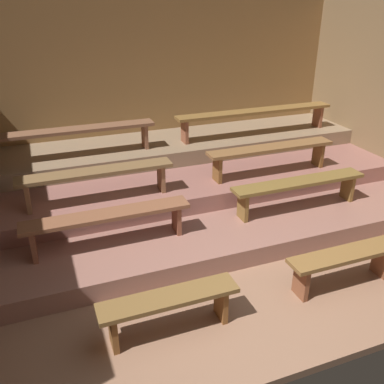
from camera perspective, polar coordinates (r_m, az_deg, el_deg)
The scene contains 13 objects.
ground at distance 5.54m, azimuth 0.70°, elevation -4.84°, with size 7.06×4.98×0.08m, color #8E664D.
wall_back at distance 6.94m, azimuth -5.87°, elevation 13.79°, with size 7.06×0.06×2.74m, color olive.
platform_lower at distance 5.88m, azimuth -1.09°, elevation -1.24°, with size 6.26×3.18×0.23m, color #936457.
platform_middle at distance 6.20m, azimuth -2.62°, elevation 2.50°, with size 6.26×2.22×0.23m, color #935F55.
platform_upper at distance 6.58m, azimuth -4.10°, elevation 5.95°, with size 6.26×1.18×0.23m, color #8A7155.
bench_floor_left at distance 3.78m, azimuth -3.13°, elevation -14.90°, with size 1.24×0.26×0.39m.
bench_floor_right at distance 4.57m, azimuth 19.94°, elevation -8.64°, with size 1.24×0.26×0.39m.
bench_lower_left at distance 4.62m, azimuth -11.35°, elevation -3.61°, with size 1.80×0.26×0.39m.
bench_lower_right at distance 5.47m, azimuth 14.27°, elevation 0.82°, with size 1.80×0.26×0.39m.
bench_middle_left at distance 5.14m, azimuth -12.79°, elevation 2.17°, with size 1.84×0.26×0.39m.
bench_middle_right at distance 5.91m, azimuth 10.62°, elevation 5.43°, with size 1.84×0.26×0.39m.
bench_upper_left at distance 6.02m, azimuth -17.65°, elevation 7.45°, with size 2.64×0.26×0.39m.
bench_upper_right at distance 6.85m, azimuth 8.61°, elevation 10.44°, with size 2.64×0.26×0.39m.
Camera 1 is at (-1.78, -2.36, 2.74)m, focal length 39.41 mm.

